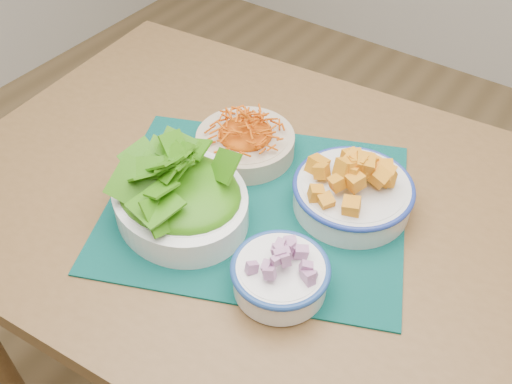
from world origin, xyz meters
TOP-DOWN VIEW (x-y plane):
  - table at (0.07, 0.16)m, footprint 1.29×0.92m
  - placemat at (0.04, 0.13)m, footprint 0.63×0.58m
  - carrot_bowl at (-0.06, 0.24)m, footprint 0.24×0.24m
  - squash_bowl at (0.17, 0.23)m, footprint 0.24×0.24m
  - lettuce_bowl at (-0.05, 0.04)m, footprint 0.30×0.28m
  - onion_bowl at (0.17, 0.01)m, footprint 0.16×0.16m

SIDE VIEW (x-z plane):
  - table at x=0.07m, z-range 0.28..1.03m
  - placemat at x=0.04m, z-range 0.75..0.75m
  - carrot_bowl at x=-0.06m, z-range 0.75..0.82m
  - onion_bowl at x=0.17m, z-range 0.75..0.83m
  - squash_bowl at x=0.17m, z-range 0.75..0.85m
  - lettuce_bowl at x=-0.05m, z-range 0.75..0.87m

